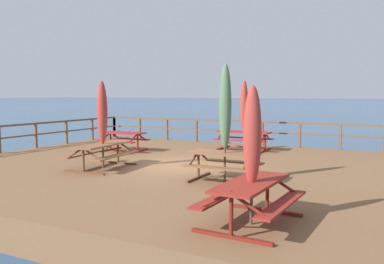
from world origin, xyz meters
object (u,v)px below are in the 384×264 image
(picnic_table_back_left, at_px, (223,160))
(picnic_table_front_left, at_px, (244,136))
(picnic_table_front_right, at_px, (102,150))
(patio_umbrella_short_front, at_px, (225,107))
(picnic_table_mid_left, at_px, (251,193))
(patio_umbrella_tall_front, at_px, (102,113))
(patio_umbrella_tall_back_left, at_px, (244,106))
(patio_umbrella_short_mid, at_px, (252,137))
(picnic_table_mid_right, at_px, (124,138))

(picnic_table_back_left, bearing_deg, picnic_table_front_left, 105.25)
(picnic_table_front_right, distance_m, patio_umbrella_short_front, 4.37)
(picnic_table_front_right, relative_size, patio_umbrella_short_front, 0.75)
(picnic_table_mid_left, height_order, picnic_table_back_left, same)
(patio_umbrella_tall_front, bearing_deg, picnic_table_front_left, 68.00)
(patio_umbrella_short_front, bearing_deg, patio_umbrella_tall_back_left, 105.67)
(patio_umbrella_tall_back_left, distance_m, patio_umbrella_short_front, 6.33)
(picnic_table_front_left, distance_m, picnic_table_mid_left, 9.73)
(picnic_table_front_left, bearing_deg, patio_umbrella_tall_back_left, 103.65)
(patio_umbrella_short_mid, bearing_deg, picnic_table_mid_right, 139.53)
(patio_umbrella_tall_back_left, relative_size, patio_umbrella_short_front, 0.93)
(picnic_table_mid_left, relative_size, patio_umbrella_short_front, 0.69)
(picnic_table_back_left, relative_size, patio_umbrella_tall_back_left, 0.64)
(picnic_table_mid_left, bearing_deg, picnic_table_front_left, 110.93)
(picnic_table_mid_left, distance_m, patio_umbrella_short_front, 3.79)
(patio_umbrella_short_front, bearing_deg, patio_umbrella_short_mid, -59.68)
(picnic_table_front_right, distance_m, patio_umbrella_tall_back_left, 6.65)
(picnic_table_back_left, xyz_separation_m, picnic_table_mid_right, (-5.81, 3.42, -0.01))
(patio_umbrella_short_mid, bearing_deg, picnic_table_front_left, 110.95)
(picnic_table_mid_left, xyz_separation_m, patio_umbrella_tall_front, (-5.89, 3.11, 1.16))
(picnic_table_front_left, relative_size, picnic_table_mid_left, 1.04)
(picnic_table_mid_left, xyz_separation_m, patio_umbrella_tall_back_left, (-3.49, 9.14, 1.26))
(patio_umbrella_tall_back_left, xyz_separation_m, patio_umbrella_short_front, (1.71, -6.10, 0.14))
(patio_umbrella_tall_front, bearing_deg, picnic_table_front_right, -124.16)
(picnic_table_mid_right, relative_size, patio_umbrella_short_front, 0.56)
(picnic_table_front_right, bearing_deg, picnic_table_back_left, 0.45)
(picnic_table_back_left, xyz_separation_m, patio_umbrella_short_front, (0.07, -0.07, 1.40))
(patio_umbrella_short_mid, distance_m, patio_umbrella_short_front, 3.56)
(patio_umbrella_tall_back_left, bearing_deg, picnic_table_back_left, -74.76)
(picnic_table_front_left, bearing_deg, picnic_table_mid_left, -69.07)
(picnic_table_front_left, xyz_separation_m, picnic_table_back_left, (1.63, -5.98, -0.01))
(picnic_table_mid_left, bearing_deg, picnic_table_mid_right, 139.55)
(picnic_table_front_right, distance_m, picnic_table_mid_left, 6.67)
(picnic_table_mid_left, distance_m, picnic_table_back_left, 3.62)
(picnic_table_mid_left, bearing_deg, patio_umbrella_tall_front, 152.16)
(picnic_table_front_left, distance_m, picnic_table_back_left, 6.20)
(picnic_table_mid_right, xyz_separation_m, patio_umbrella_short_front, (5.88, -3.49, 1.41))
(picnic_table_back_left, relative_size, patio_umbrella_tall_front, 0.68)
(picnic_table_front_left, relative_size, picnic_table_back_left, 1.20)
(picnic_table_back_left, height_order, picnic_table_mid_right, same)
(picnic_table_front_left, relative_size, picnic_table_mid_right, 1.28)
(picnic_table_mid_left, relative_size, patio_umbrella_short_mid, 0.87)
(picnic_table_back_left, height_order, patio_umbrella_short_front, patio_umbrella_short_front)
(picnic_table_mid_left, height_order, patio_umbrella_tall_back_left, patio_umbrella_tall_back_left)
(picnic_table_front_right, bearing_deg, picnic_table_mid_right, 116.80)
(picnic_table_back_left, bearing_deg, patio_umbrella_short_mid, -59.29)
(picnic_table_back_left, xyz_separation_m, patio_umbrella_tall_front, (-4.05, 0.00, 1.17))
(patio_umbrella_tall_front, xyz_separation_m, patio_umbrella_short_front, (4.11, -0.07, 0.24))
(picnic_table_front_left, distance_m, patio_umbrella_short_mid, 9.79)
(picnic_table_front_left, xyz_separation_m, picnic_table_mid_left, (3.48, -9.09, -0.00))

